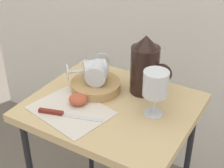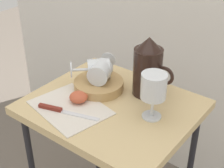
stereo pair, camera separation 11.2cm
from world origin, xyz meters
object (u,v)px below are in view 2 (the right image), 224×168
(table, at_px, (112,121))
(wine_glass_tipped_far, at_px, (97,69))
(knife, at_px, (59,110))
(basket_tray, at_px, (99,85))
(wine_glass_upright, at_px, (154,88))
(pitcher, at_px, (148,71))
(apple_half_left, at_px, (79,97))
(wine_glass_tipped_near, at_px, (101,71))

(table, distance_m, wine_glass_tipped_far, 0.20)
(table, bearing_deg, knife, -126.86)
(basket_tray, xyz_separation_m, wine_glass_upright, (0.25, -0.03, 0.09))
(pitcher, relative_size, apple_half_left, 3.42)
(table, xyz_separation_m, knife, (-0.11, -0.15, 0.08))
(wine_glass_tipped_near, relative_size, knife, 0.74)
(pitcher, distance_m, wine_glass_tipped_near, 0.17)
(basket_tray, distance_m, wine_glass_upright, 0.26)
(basket_tray, bearing_deg, wine_glass_upright, -6.67)
(wine_glass_tipped_near, bearing_deg, pitcher, 26.97)
(wine_glass_tipped_far, bearing_deg, pitcher, 21.32)
(wine_glass_upright, height_order, wine_glass_tipped_near, wine_glass_upright)
(knife, bearing_deg, wine_glass_upright, 32.59)
(table, bearing_deg, wine_glass_tipped_far, 151.28)
(pitcher, height_order, apple_half_left, pitcher)
(knife, bearing_deg, basket_tray, 86.59)
(pitcher, bearing_deg, wine_glass_upright, -51.18)
(basket_tray, relative_size, wine_glass_tipped_far, 1.21)
(basket_tray, bearing_deg, apple_half_left, -90.13)
(wine_glass_upright, bearing_deg, knife, -147.41)
(wine_glass_tipped_far, bearing_deg, wine_glass_tipped_near, -22.01)
(wine_glass_tipped_far, bearing_deg, wine_glass_upright, -9.64)
(pitcher, xyz_separation_m, wine_glass_upright, (0.09, -0.11, 0.02))
(apple_half_left, bearing_deg, wine_glass_tipped_far, 98.30)
(apple_half_left, bearing_deg, pitcher, 51.27)
(pitcher, xyz_separation_m, wine_glass_tipped_near, (-0.15, -0.08, -0.02))
(apple_half_left, bearing_deg, wine_glass_tipped_near, 87.95)
(knife, bearing_deg, wine_glass_tipped_near, 85.59)
(wine_glass_upright, distance_m, knife, 0.32)
(basket_tray, relative_size, wine_glass_upright, 1.15)
(basket_tray, bearing_deg, knife, -93.41)
(table, relative_size, basket_tray, 3.93)
(basket_tray, distance_m, knife, 0.19)
(wine_glass_upright, height_order, apple_half_left, wine_glass_upright)
(wine_glass_tipped_near, bearing_deg, apple_half_left, -92.05)
(basket_tray, relative_size, pitcher, 0.83)
(pitcher, relative_size, knife, 1.03)
(wine_glass_upright, xyz_separation_m, knife, (-0.26, -0.16, -0.10))
(table, xyz_separation_m, wine_glass_upright, (0.15, 0.02, 0.18))
(wine_glass_tipped_near, relative_size, wine_glass_tipped_far, 1.05)
(basket_tray, height_order, apple_half_left, apple_half_left)
(wine_glass_upright, distance_m, apple_half_left, 0.27)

